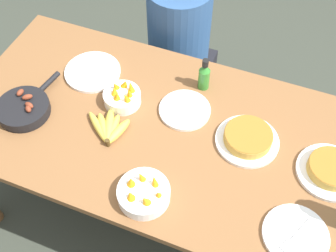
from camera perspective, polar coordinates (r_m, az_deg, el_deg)
name	(u,v)px	position (r m, az deg, el deg)	size (l,w,h in m)	color
ground_plane	(168,209)	(2.46, 0.00, -11.17)	(14.00, 14.00, 0.00)	#383D33
dining_table	(168,142)	(1.88, 0.00, -2.19)	(1.88, 0.93, 0.76)	brown
banana_bunch	(109,129)	(1.81, -8.06, -0.35)	(0.21, 0.19, 0.04)	gold
skillet	(24,108)	(1.95, -18.90, 2.30)	(0.23, 0.36, 0.08)	black
frittata_plate_center	(331,170)	(1.79, 21.19, -5.56)	(0.27, 0.27, 0.06)	white
frittata_plate_side	(248,138)	(1.78, 10.74, -1.66)	(0.27, 0.27, 0.06)	white
empty_plate_near_front	(93,72)	(2.05, -10.17, 7.24)	(0.27, 0.27, 0.02)	white
empty_plate_far_left	(295,235)	(1.63, 16.89, -13.94)	(0.24, 0.24, 0.02)	white
empty_plate_far_right	(185,110)	(1.87, 2.28, 2.18)	(0.23, 0.23, 0.02)	white
fruit_bowl_mango	(122,97)	(1.89, -6.21, 3.99)	(0.17, 0.17, 0.11)	white
fruit_bowl_citrus	(143,193)	(1.61, -3.34, -9.04)	(0.20, 0.20, 0.11)	white
hot_sauce_bottle	(204,76)	(1.92, 4.92, 6.81)	(0.05, 0.05, 0.17)	#337F2D
person_figure	(178,55)	(2.50, 1.40, 9.55)	(0.38, 0.38, 1.20)	black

